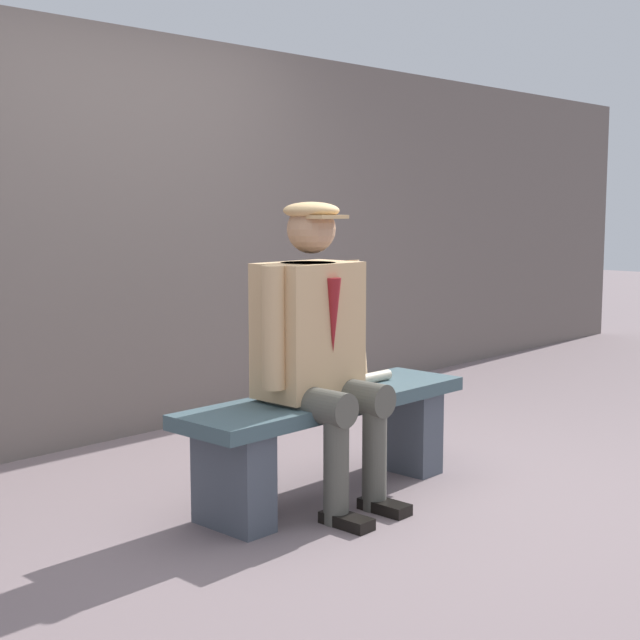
% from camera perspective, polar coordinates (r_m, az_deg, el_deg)
% --- Properties ---
extents(ground_plane, '(30.00, 30.00, 0.00)m').
position_cam_1_polar(ground_plane, '(4.41, 0.47, -10.76)').
color(ground_plane, gray).
extents(bench, '(1.57, 0.42, 0.48)m').
position_cam_1_polar(bench, '(4.32, 0.47, -6.71)').
color(bench, '#3F575F').
rests_on(bench, ground).
extents(seated_man, '(0.62, 0.61, 1.36)m').
position_cam_1_polar(seated_man, '(4.10, -0.18, -1.17)').
color(seated_man, tan).
rests_on(seated_man, ground).
extents(rolled_magazine, '(0.29, 0.05, 0.05)m').
position_cam_1_polar(rolled_magazine, '(4.54, 3.04, -3.60)').
color(rolled_magazine, beige).
rests_on(rolled_magazine, bench).
extents(stadium_wall, '(12.00, 0.24, 2.35)m').
position_cam_1_polar(stadium_wall, '(5.51, -12.88, 5.08)').
color(stadium_wall, '#6B615B').
rests_on(stadium_wall, ground).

